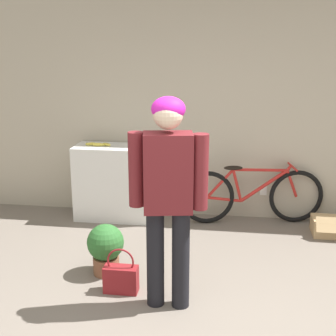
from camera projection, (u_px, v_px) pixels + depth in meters
wall_back at (220, 111)px, 5.49m from camera, size 8.00×0.07×2.60m
side_shelf at (114, 182)px, 5.63m from camera, size 0.91×0.45×0.90m
person at (168, 186)px, 3.59m from camera, size 0.62×0.28×1.71m
bicycle at (252, 195)px, 5.49m from camera, size 1.68×0.48×0.71m
banana at (98, 144)px, 5.51m from camera, size 0.32×0.09×0.04m
handbag at (121, 278)px, 4.02m from camera, size 0.29×0.13×0.40m
cardboard_box at (334, 227)px, 5.21m from camera, size 0.48×0.39×0.25m
potted_plant at (106, 247)px, 4.31m from camera, size 0.34×0.34×0.48m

